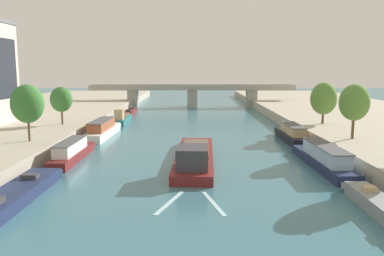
% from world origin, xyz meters
% --- Properties ---
extents(quay_left, '(36.00, 170.00, 1.97)m').
position_xyz_m(quay_left, '(-34.76, 55.00, 0.98)').
color(quay_left, '#B2A893').
rests_on(quay_left, ground).
extents(quay_right, '(36.00, 170.00, 1.97)m').
position_xyz_m(quay_right, '(34.76, 55.00, 0.98)').
color(quay_right, '#B2A893').
rests_on(quay_right, ground).
extents(barge_midriver, '(5.02, 21.63, 3.17)m').
position_xyz_m(barge_midriver, '(0.20, 27.45, 0.92)').
color(barge_midriver, maroon).
rests_on(barge_midriver, ground).
extents(wake_behind_barge, '(5.60, 6.00, 0.03)m').
position_xyz_m(wake_behind_barge, '(-0.13, 14.00, 0.01)').
color(wake_behind_barge, '#AAD6E0').
rests_on(wake_behind_barge, ground).
extents(moored_boat_left_end, '(3.11, 14.52, 2.20)m').
position_xyz_m(moored_boat_left_end, '(-14.74, 14.71, 0.58)').
color(moored_boat_left_end, '#1E284C').
rests_on(moored_boat_left_end, ground).
extents(moored_boat_left_far, '(2.33, 13.36, 2.43)m').
position_xyz_m(moored_boat_left_far, '(-14.50, 29.51, 1.01)').
color(moored_boat_left_far, maroon).
rests_on(moored_boat_left_far, ground).
extents(moored_boat_left_gap_after, '(3.10, 15.46, 2.77)m').
position_xyz_m(moored_boat_left_gap_after, '(-14.45, 45.91, 1.16)').
color(moored_boat_left_gap_after, silver).
rests_on(moored_boat_left_gap_after, ground).
extents(moored_boat_left_lone, '(2.44, 13.20, 3.12)m').
position_xyz_m(moored_boat_left_lone, '(-14.16, 62.31, 0.92)').
color(moored_boat_left_lone, '#23666B').
rests_on(moored_boat_left_lone, ground).
extents(moored_boat_left_downstream, '(2.37, 11.94, 2.10)m').
position_xyz_m(moored_boat_left_downstream, '(-14.76, 76.84, 0.53)').
color(moored_boat_left_downstream, maroon).
rests_on(moored_boat_left_downstream, ground).
extents(moored_boat_right_upstream, '(2.09, 11.04, 2.21)m').
position_xyz_m(moored_boat_right_upstream, '(14.24, 11.74, 0.59)').
color(moored_boat_right_upstream, gray).
rests_on(moored_boat_right_upstream, ground).
extents(moored_boat_right_far, '(2.94, 16.20, 2.63)m').
position_xyz_m(moored_boat_right_far, '(14.51, 25.72, 1.10)').
color(moored_boat_right_far, '#1E284C').
rests_on(moored_boat_right_far, ground).
extents(moored_boat_right_midway, '(2.50, 13.00, 2.65)m').
position_xyz_m(moored_boat_right_midway, '(14.89, 41.53, 1.11)').
color(moored_boat_right_midway, black).
rests_on(moored_boat_right_midway, ground).
extents(tree_left_distant, '(3.97, 3.97, 7.03)m').
position_xyz_m(tree_left_distant, '(-20.25, 31.26, 6.60)').
color(tree_left_distant, brown).
rests_on(tree_left_distant, quay_left).
extents(tree_left_by_lamp, '(3.49, 3.49, 6.02)m').
position_xyz_m(tree_left_by_lamp, '(-20.92, 46.02, 5.97)').
color(tree_left_by_lamp, brown).
rests_on(tree_left_by_lamp, quay_left).
extents(tree_right_third, '(3.78, 3.78, 6.98)m').
position_xyz_m(tree_right_third, '(20.50, 32.98, 6.60)').
color(tree_right_third, brown).
rests_on(tree_right_third, quay_right).
extents(tree_right_nearest, '(4.21, 4.21, 6.68)m').
position_xyz_m(tree_right_nearest, '(21.14, 46.75, 6.04)').
color(tree_right_nearest, brown).
rests_on(tree_right_nearest, quay_right).
extents(bridge_far, '(57.53, 4.40, 6.26)m').
position_xyz_m(bridge_far, '(0.00, 95.44, 3.95)').
color(bridge_far, '#9E998E').
rests_on(bridge_far, ground).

